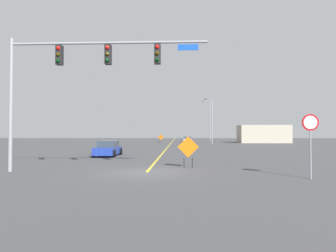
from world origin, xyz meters
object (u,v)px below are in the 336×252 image
object	(u,v)px
car_silver_passing	(187,140)
construction_sign_right_shoulder	(161,138)
street_lamp_near_right	(212,119)
car_blue_distant	(108,149)
street_lamp_far_right	(210,119)
construction_sign_left_lane	(188,148)
stop_sign	(310,133)
traffic_signal_assembly	(79,67)

from	to	relation	value
car_silver_passing	construction_sign_right_shoulder	bearing A→B (deg)	-161.10
street_lamp_near_right	construction_sign_right_shoulder	distance (m)	12.33
car_blue_distant	car_silver_passing	bearing A→B (deg)	77.12
street_lamp_near_right	street_lamp_far_right	xyz separation A→B (m)	(1.31, 15.76, 0.73)
construction_sign_left_lane	stop_sign	bearing A→B (deg)	-35.76
traffic_signal_assembly	car_blue_distant	size ratio (longest dim) A/B	2.58
stop_sign	construction_sign_left_lane	world-z (taller)	stop_sign
traffic_signal_assembly	car_blue_distant	distance (m)	11.75
street_lamp_near_right	construction_sign_left_lane	bearing A→B (deg)	-98.64
traffic_signal_assembly	car_silver_passing	distance (m)	47.41
construction_sign_right_shoulder	traffic_signal_assembly	bearing A→B (deg)	-91.91
construction_sign_right_shoulder	car_blue_distant	size ratio (longest dim) A/B	0.43
street_lamp_far_right	street_lamp_near_right	bearing A→B (deg)	-94.76
stop_sign	street_lamp_near_right	size ratio (longest dim) A/B	0.34
construction_sign_right_shoulder	car_blue_distant	xyz separation A→B (m)	(-2.56, -34.07, -0.45)
street_lamp_near_right	construction_sign_left_lane	distance (m)	36.88
stop_sign	car_silver_passing	bearing A→B (deg)	95.00
construction_sign_right_shoulder	street_lamp_far_right	bearing A→B (deg)	39.96
construction_sign_left_lane	car_blue_distant	distance (m)	11.06
construction_sign_left_lane	traffic_signal_assembly	bearing A→B (deg)	-160.94
traffic_signal_assembly	construction_sign_left_lane	bearing A→B (deg)	19.06
construction_sign_right_shoulder	car_silver_passing	xyz separation A→B (m)	(5.68, 1.94, -0.47)
stop_sign	car_silver_passing	distance (m)	48.66
stop_sign	traffic_signal_assembly	bearing A→B (deg)	170.71
traffic_signal_assembly	stop_sign	distance (m)	12.09
street_lamp_near_right	car_silver_passing	size ratio (longest dim) A/B	1.96
street_lamp_far_right	traffic_signal_assembly	bearing A→B (deg)	-103.29
stop_sign	street_lamp_near_right	xyz separation A→B (m)	(0.06, 40.22, 2.60)
stop_sign	car_blue_distant	world-z (taller)	stop_sign
traffic_signal_assembly	street_lamp_near_right	bearing A→B (deg)	73.35
street_lamp_far_right	construction_sign_left_lane	xyz separation A→B (m)	(-6.82, -52.05, -4.23)
street_lamp_far_right	car_blue_distant	size ratio (longest dim) A/B	2.37
construction_sign_left_lane	car_silver_passing	bearing A→B (deg)	88.44
street_lamp_far_right	car_blue_distant	distance (m)	45.92
street_lamp_near_right	street_lamp_far_right	world-z (taller)	street_lamp_far_right
construction_sign_left_lane	car_silver_passing	xyz separation A→B (m)	(1.21, 44.54, -0.54)
stop_sign	street_lamp_near_right	world-z (taller)	street_lamp_near_right
car_blue_distant	street_lamp_near_right	bearing A→B (deg)	65.70
traffic_signal_assembly	street_lamp_far_right	size ratio (longest dim) A/B	1.09
construction_sign_right_shoulder	street_lamp_near_right	bearing A→B (deg)	-32.27
construction_sign_right_shoulder	car_silver_passing	distance (m)	6.02
street_lamp_near_right	car_silver_passing	xyz separation A→B (m)	(-4.30, 8.24, -4.04)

